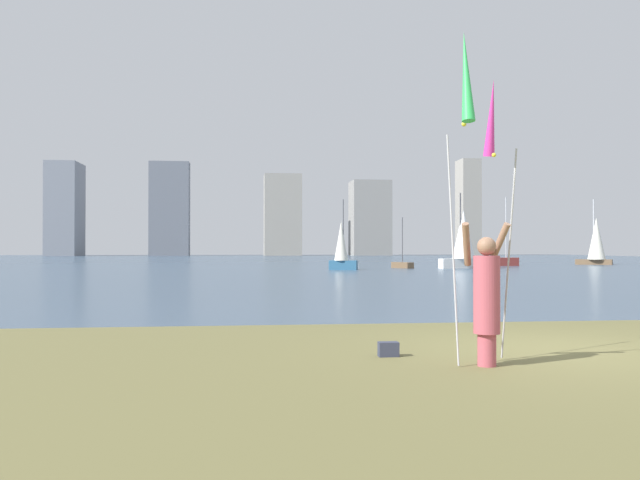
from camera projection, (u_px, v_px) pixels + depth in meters
name	position (u px, v px, depth m)	size (l,w,h in m)	color
ground	(295.00, 264.00, 60.09)	(120.00, 138.00, 0.12)	brown
person	(486.00, 295.00, 8.23)	(0.66, 0.49, 1.81)	#B24C59
kite_flag_left	(465.00, 86.00, 7.91)	(0.16, 0.93, 4.12)	#B2B2B7
kite_flag_right	(492.00, 126.00, 9.05)	(0.16, 1.03, 3.80)	#B2B2B7
bag	(388.00, 349.00, 8.94)	(0.27, 0.15, 0.20)	#33384C
sailboat_0	(506.00, 261.00, 52.53)	(2.12, 0.87, 5.53)	maroon
sailboat_1	(596.00, 241.00, 56.12)	(2.73, 2.31, 5.63)	brown
sailboat_3	(402.00, 265.00, 46.79)	(1.31, 1.97, 3.65)	brown
sailboat_4	(342.00, 247.00, 43.37)	(1.95, 1.21, 4.68)	#2D6084
sailboat_5	(463.00, 238.00, 46.28)	(3.26, 1.92, 5.35)	white
skyline_tower_0	(65.00, 209.00, 115.25)	(5.22, 7.78, 16.39)	gray
skyline_tower_1	(170.00, 209.00, 116.01)	(6.92, 3.30, 16.65)	slate
skyline_tower_2	(282.00, 215.00, 118.30)	(6.64, 6.12, 14.60)	gray
skyline_tower_3	(370.00, 218.00, 120.16)	(6.99, 6.47, 13.64)	gray
skyline_tower_4	(468.00, 208.00, 122.09)	(3.52, 4.75, 17.85)	gray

